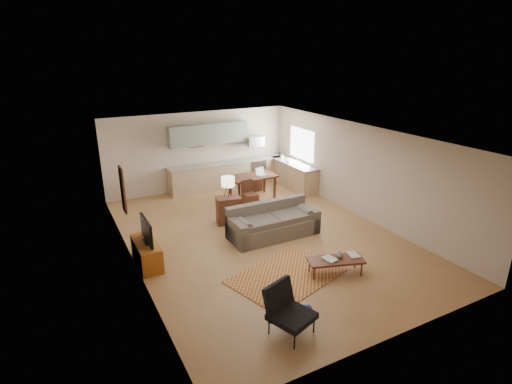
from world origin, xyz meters
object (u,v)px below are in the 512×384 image
sofa (274,221)px  armchair (292,312)px  tv_credenza (147,253)px  console_table (229,210)px  coffee_table (335,266)px  dining_table (252,187)px

sofa → armchair: armchair is taller
sofa → tv_credenza: sofa is taller
armchair → tv_credenza: armchair is taller
tv_credenza → console_table: bearing=26.1°
coffee_table → tv_credenza: bearing=164.6°
coffee_table → dining_table: size_ratio=0.79×
coffee_table → tv_credenza: tv_credenza is taller
console_table → coffee_table: bearing=-63.3°
tv_credenza → dining_table: bearing=33.7°
sofa → dining_table: bearing=73.3°
sofa → coffee_table: size_ratio=2.01×
sofa → tv_credenza: 3.31m
coffee_table → armchair: 2.26m
armchair → tv_credenza: size_ratio=0.73×
tv_credenza → console_table: (2.61, 1.28, 0.11)m
dining_table → console_table: bearing=-138.1°
armchair → console_table: (0.99, 4.83, -0.05)m
sofa → dining_table: 2.93m
armchair → coffee_table: bearing=12.8°
coffee_table → armchair: bearing=-129.3°
armchair → tv_credenza: bearing=95.0°
armchair → dining_table: bearing=48.8°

